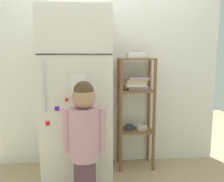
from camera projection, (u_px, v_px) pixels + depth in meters
ground_plane at (107, 175)px, 2.50m from camera, size 6.00×6.00×0.00m
kitchen_wall_back at (105, 72)px, 2.71m from camera, size 2.77×0.03×2.27m
refrigerator at (78, 97)px, 2.37m from camera, size 0.69×0.70×1.77m
child_standing at (84, 133)px, 1.87m from camera, size 0.36×0.26×1.11m
pantry_shelf_unit at (136, 100)px, 2.61m from camera, size 0.41×0.29×1.29m
fruit_bin at (135, 55)px, 2.51m from camera, size 0.20×0.16×0.08m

